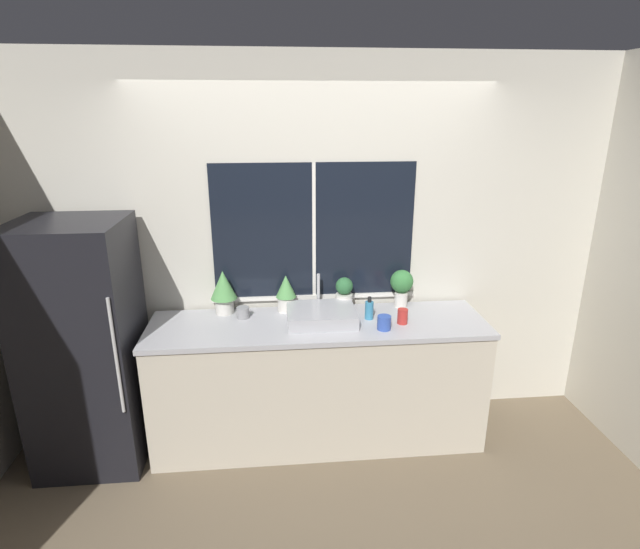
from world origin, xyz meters
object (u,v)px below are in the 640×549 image
mug_blue (384,323)px  refrigerator (85,346)px  potted_plant_center_right (344,293)px  mug_grey (243,313)px  sink (321,315)px  potted_plant_far_left (223,289)px  potted_plant_center_left (286,292)px  mug_red (403,316)px  soap_bottle (369,310)px  potted_plant_far_right (402,285)px

mug_blue → refrigerator: bearing=177.0°
potted_plant_center_right → mug_grey: (-0.73, -0.10, -0.08)m
potted_plant_center_right → mug_blue: potted_plant_center_right is taller
refrigerator → sink: 1.58m
refrigerator → potted_plant_center_right: refrigerator is taller
potted_plant_far_left → mug_blue: size_ratio=3.33×
potted_plant_far_left → potted_plant_center_left: size_ratio=1.17×
potted_plant_center_left → mug_red: bearing=-21.1°
potted_plant_center_left → potted_plant_center_right: potted_plant_center_left is taller
sink → soap_bottle: bearing=0.8°
soap_bottle → potted_plant_far_left: bearing=168.7°
refrigerator → mug_red: refrigerator is taller
potted_plant_center_left → soap_bottle: bearing=-19.6°
potted_plant_far_left → mug_grey: potted_plant_far_left is taller
refrigerator → potted_plant_far_left: 0.97m
soap_bottle → sink: bearing=-179.2°
mug_grey → mug_blue: bearing=-16.7°
soap_bottle → mug_blue: soap_bottle is taller
refrigerator → potted_plant_far_right: bearing=7.4°
potted_plant_center_right → potted_plant_far_right: potted_plant_far_right is taller
refrigerator → mug_blue: size_ratio=17.55×
potted_plant_far_right → soap_bottle: 0.36m
sink → potted_plant_far_left: 0.72m
refrigerator → potted_plant_center_right: size_ratio=6.97×
mug_red → refrigerator: bearing=179.5°
sink → potted_plant_far_left: potted_plant_far_left is taller
sink → potted_plant_far_right: potted_plant_far_right is taller
sink → mug_blue: (0.40, -0.18, 0.00)m
mug_blue → sink: bearing=156.2°
mug_blue → potted_plant_center_right: bearing=119.1°
potted_plant_center_left → soap_bottle: size_ratio=1.66×
potted_plant_center_right → soap_bottle: (0.15, -0.20, -0.05)m
potted_plant_far_left → mug_red: bearing=-13.8°
potted_plant_far_right → mug_grey: (-1.16, -0.10, -0.13)m
sink → mug_grey: size_ratio=5.30×
potted_plant_far_right → mug_grey: 1.17m
potted_plant_center_right → soap_bottle: bearing=-53.9°
potted_plant_far_left → soap_bottle: 1.04m
potted_plant_center_right → refrigerator: bearing=-170.9°
potted_plant_center_right → mug_grey: 0.74m
soap_bottle → refrigerator: bearing=-177.6°
mug_red → mug_grey: mug_red is taller
soap_bottle → mug_blue: 0.20m
refrigerator → potted_plant_center_left: 1.39m
sink → mug_blue: size_ratio=4.92×
potted_plant_far_left → soap_bottle: size_ratio=1.95×
mug_red → mug_grey: 1.11m
refrigerator → potted_plant_center_right: (1.76, 0.28, 0.20)m
sink → potted_plant_center_right: bearing=47.9°
potted_plant_center_right → potted_plant_far_right: bearing=0.0°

